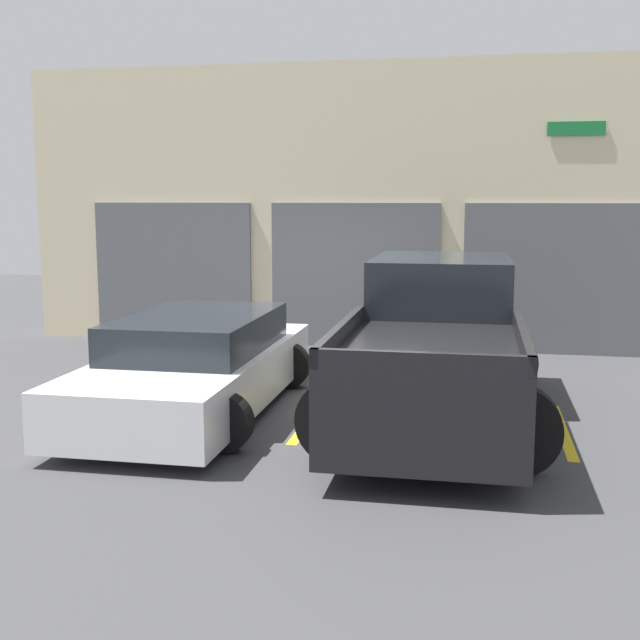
# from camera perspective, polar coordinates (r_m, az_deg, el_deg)

# --- Properties ---
(ground_plane) EXTENTS (28.00, 28.00, 0.00)m
(ground_plane) POSITION_cam_1_polar(r_m,az_deg,el_deg) (11.17, 1.14, -4.70)
(ground_plane) COLOR #3D3D3F
(shophouse_building) EXTENTS (12.29, 0.68, 4.87)m
(shophouse_building) POSITION_cam_1_polar(r_m,az_deg,el_deg) (14.12, 3.45, 7.83)
(shophouse_building) COLOR beige
(shophouse_building) RESTS_ON ground
(pickup_truck) EXTENTS (2.53, 5.11, 1.83)m
(pickup_truck) POSITION_cam_1_polar(r_m,az_deg,el_deg) (9.51, 8.29, -1.85)
(pickup_truck) COLOR black
(pickup_truck) RESTS_ON ground
(sedan_white) EXTENTS (2.21, 4.64, 1.19)m
(sedan_white) POSITION_cam_1_polar(r_m,az_deg,el_deg) (9.86, -8.76, -3.23)
(sedan_white) COLOR white
(sedan_white) RESTS_ON ground
(parking_stripe_far_left) EXTENTS (0.12, 2.20, 0.01)m
(parking_stripe_far_left) POSITION_cam_1_polar(r_m,az_deg,el_deg) (10.53, -16.15, -5.86)
(parking_stripe_far_left) COLOR gold
(parking_stripe_far_left) RESTS_ON ground
(parking_stripe_left) EXTENTS (0.12, 2.20, 0.01)m
(parking_stripe_left) POSITION_cam_1_polar(r_m,az_deg,el_deg) (9.59, -0.58, -6.93)
(parking_stripe_left) COLOR gold
(parking_stripe_left) RESTS_ON ground
(parking_stripe_centre) EXTENTS (0.12, 2.20, 0.01)m
(parking_stripe_centre) POSITION_cam_1_polar(r_m,az_deg,el_deg) (9.46, 16.87, -7.53)
(parking_stripe_centre) COLOR gold
(parking_stripe_centre) RESTS_ON ground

